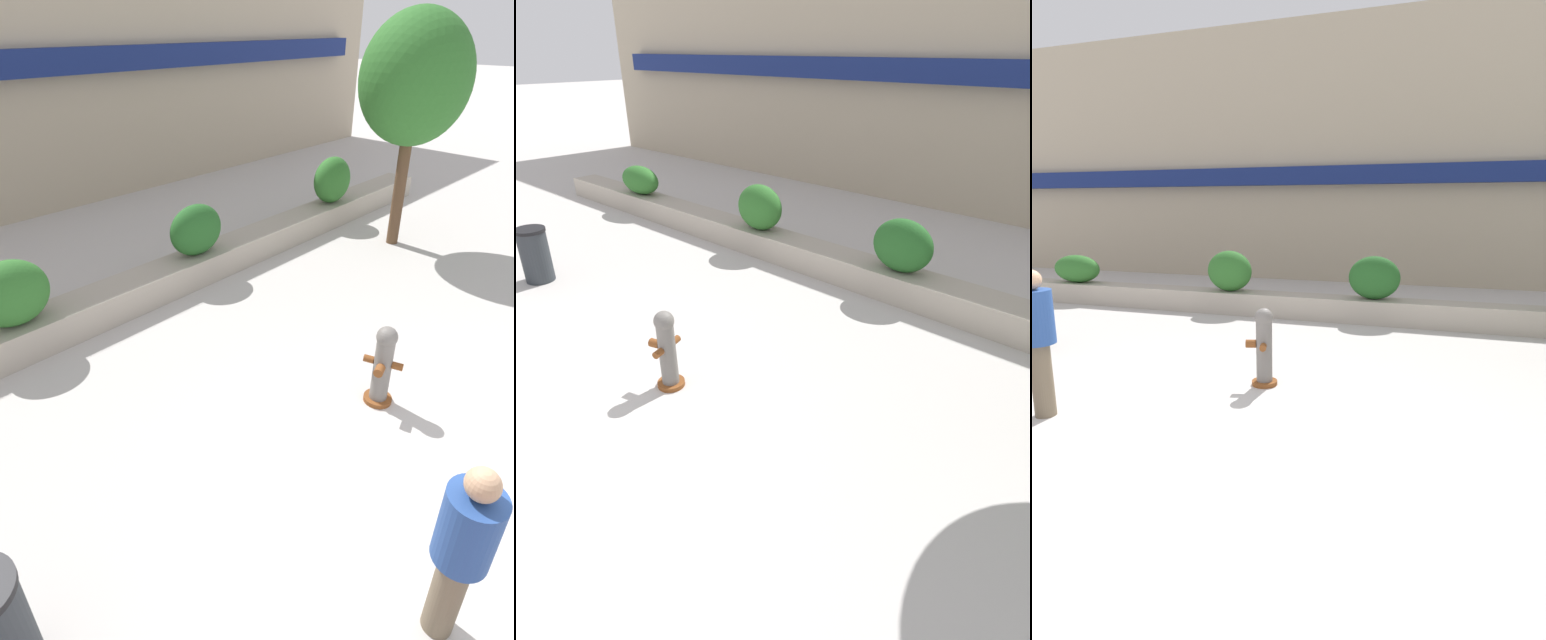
{
  "view_description": "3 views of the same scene",
  "coord_description": "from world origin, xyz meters",
  "views": [
    {
      "loc": [
        -3.88,
        -0.49,
        4.11
      ],
      "look_at": [
        0.41,
        3.46,
        0.63
      ],
      "focal_mm": 28.0,
      "sensor_mm": 36.0,
      "label": 1
    },
    {
      "loc": [
        5.31,
        -1.3,
        3.87
      ],
      "look_at": [
        1.21,
        3.18,
        0.54
      ],
      "focal_mm": 28.0,
      "sensor_mm": 36.0,
      "label": 2
    },
    {
      "loc": [
        3.14,
        -4.39,
        2.41
      ],
      "look_at": [
        0.93,
        2.27,
        0.81
      ],
      "focal_mm": 28.0,
      "sensor_mm": 36.0,
      "label": 3
    }
  ],
  "objects": [
    {
      "name": "hedge_bush_2",
      "position": [
        1.57,
        6.0,
        0.95
      ],
      "size": [
        1.08,
        0.59,
        0.91
      ],
      "primitive_type": "ellipsoid",
      "color": "#235B23",
      "rests_on": "planter_wall_low"
    },
    {
      "name": "hedge_bush_0",
      "position": [
        -6.05,
        6.0,
        0.85
      ],
      "size": [
        1.31,
        0.65,
        0.7
      ],
      "primitive_type": "ellipsoid",
      "color": "#2D6B28",
      "rests_on": "planter_wall_low"
    },
    {
      "name": "fire_hydrant",
      "position": [
        0.75,
        1.7,
        0.55
      ],
      "size": [
        0.47,
        0.48,
        1.08
      ],
      "color": "brown",
      "rests_on": "ground"
    },
    {
      "name": "pedestrian",
      "position": [
        -1.33,
        -0.08,
        0.99
      ],
      "size": [
        0.56,
        0.56,
        1.73
      ],
      "color": "brown",
      "rests_on": "ground"
    },
    {
      "name": "planter_wall_low",
      "position": [
        0.0,
        6.0,
        0.25
      ],
      "size": [
        18.0,
        0.7,
        0.5
      ],
      "primitive_type": "cube",
      "color": "#ADA393",
      "rests_on": "ground"
    },
    {
      "name": "hedge_bush_1",
      "position": [
        -1.75,
        6.0,
        0.96
      ],
      "size": [
        1.06,
        0.7,
        0.93
      ],
      "primitive_type": "ellipsoid",
      "color": "#2D6B28",
      "rests_on": "planter_wall_low"
    },
    {
      "name": "ground_plane",
      "position": [
        0.0,
        0.0,
        0.0
      ],
      "size": [
        120.0,
        120.0,
        0.0
      ],
      "primitive_type": "plane",
      "color": "#BCB7B2"
    },
    {
      "name": "building_facade",
      "position": [
        0.0,
        11.98,
        3.99
      ],
      "size": [
        30.0,
        1.36,
        8.0
      ],
      "color": "tan",
      "rests_on": "ground"
    }
  ]
}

